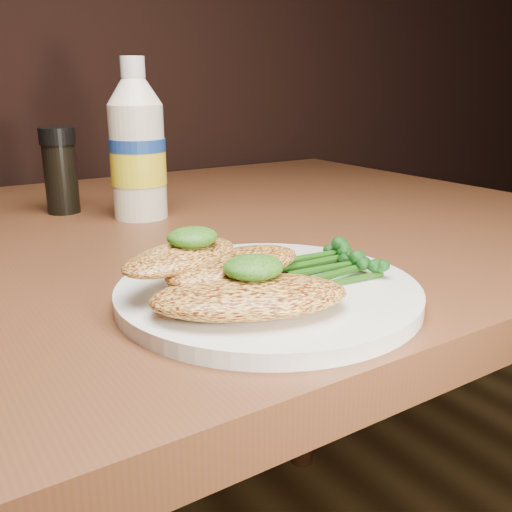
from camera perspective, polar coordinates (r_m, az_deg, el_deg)
dining_table at (r=0.86m, az=-10.96°, el=-22.67°), size 1.20×0.80×0.75m
plate at (r=0.46m, az=1.21°, el=-3.61°), size 0.24×0.24×0.01m
chicken_front at (r=0.40m, az=-0.65°, el=-4.05°), size 0.16×0.12×0.02m
chicken_mid at (r=0.44m, az=-2.15°, el=-0.91°), size 0.13×0.08×0.02m
chicken_back at (r=0.45m, az=-7.52°, el=-0.06°), size 0.12×0.09×0.02m
pesto_front at (r=0.41m, az=-0.27°, el=-1.14°), size 0.05×0.05×0.02m
pesto_back at (r=0.45m, az=-6.39°, el=1.88°), size 0.05×0.04×0.02m
broccolini_bundle at (r=0.48m, az=6.03°, el=-0.84°), size 0.12×0.10×0.02m
mayo_bottle at (r=0.74m, az=-11.83°, el=11.31°), size 0.07×0.07×0.20m
pepper_grinder at (r=0.80m, az=-18.99°, el=8.06°), size 0.06×0.06×0.11m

